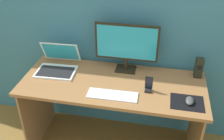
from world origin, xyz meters
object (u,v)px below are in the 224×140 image
at_px(monitor, 127,45).
at_px(mouse, 190,101).
at_px(keyboard_external, 112,95).
at_px(laptop, 58,65).
at_px(speaker_right, 199,68).
at_px(phone_in_dock, 149,86).

distance_m(monitor, mouse, 0.70).
distance_m(monitor, keyboard_external, 0.47).
bearing_deg(laptop, speaker_right, 5.84).
height_order(monitor, keyboard_external, monitor).
bearing_deg(keyboard_external, mouse, 1.59).
distance_m(keyboard_external, mouse, 0.59).
relative_size(laptop, phone_in_dock, 2.59).
xyz_separation_m(speaker_right, phone_in_dock, (-0.40, -0.29, -0.04)).
height_order(monitor, laptop, monitor).
bearing_deg(keyboard_external, monitor, 82.98).
distance_m(monitor, phone_in_dock, 0.42).
bearing_deg(mouse, monitor, 150.41).
bearing_deg(laptop, mouse, -12.76).
xyz_separation_m(keyboard_external, mouse, (0.59, 0.03, 0.02)).
bearing_deg(laptop, phone_in_dock, -11.44).
height_order(keyboard_external, phone_in_dock, phone_in_dock).
xyz_separation_m(keyboard_external, phone_in_dock, (0.27, 0.12, 0.04)).
bearing_deg(keyboard_external, phone_in_dock, 22.76).
xyz_separation_m(mouse, phone_in_dock, (-0.32, 0.09, 0.03)).
relative_size(laptop, mouse, 3.61).
distance_m(speaker_right, phone_in_dock, 0.50).
bearing_deg(mouse, laptop, 172.33).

